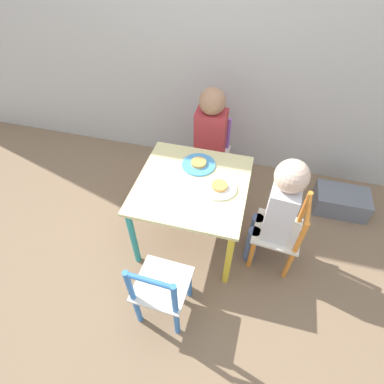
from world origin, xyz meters
name	(u,v)px	position (x,y,z in m)	size (l,w,h in m)	color
ground_plane	(192,234)	(0.00, 0.00, 0.00)	(6.00, 6.00, 0.00)	#7F664C
kids_table	(192,191)	(0.00, 0.00, 0.41)	(0.61, 0.61, 0.48)	beige
chair_purple	(210,154)	(0.00, 0.54, 0.26)	(0.26, 0.26, 0.52)	silver
chair_orange	(281,234)	(0.54, -0.05, 0.26)	(0.28, 0.28, 0.52)	silver
chair_blue	(161,290)	(-0.02, -0.54, 0.26)	(0.27, 0.27, 0.52)	silver
child_back	(210,134)	(0.00, 0.48, 0.48)	(0.20, 0.22, 0.79)	#4C608E
child_right	(278,207)	(0.48, -0.04, 0.46)	(0.22, 0.21, 0.78)	#4C608E
plate_back	(199,164)	(0.00, 0.15, 0.49)	(0.20, 0.20, 0.03)	#4C9EE0
plate_right	(219,187)	(0.15, 0.00, 0.49)	(0.19, 0.19, 0.03)	white
storage_bin	(341,201)	(0.96, 0.48, 0.08)	(0.35, 0.22, 0.15)	slate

